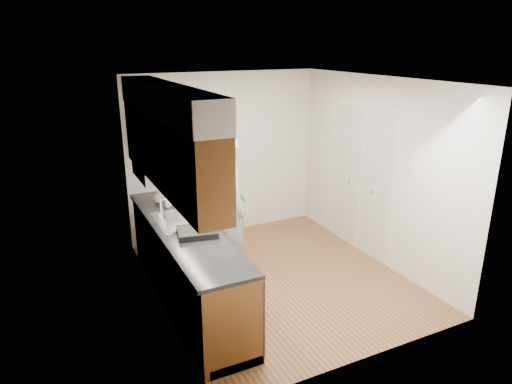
# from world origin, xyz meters

# --- Properties ---
(floor) EXTENTS (3.50, 3.50, 0.00)m
(floor) POSITION_xyz_m (0.00, 0.00, 0.00)
(floor) COLOR #915B37
(floor) RESTS_ON ground
(ceiling) EXTENTS (3.50, 3.50, 0.00)m
(ceiling) POSITION_xyz_m (0.00, 0.00, 2.50)
(ceiling) COLOR white
(ceiling) RESTS_ON wall_left
(wall_left) EXTENTS (0.02, 3.50, 2.50)m
(wall_left) POSITION_xyz_m (-1.50, 0.00, 1.25)
(wall_left) COLOR silver
(wall_left) RESTS_ON floor
(wall_right) EXTENTS (0.02, 3.50, 2.50)m
(wall_right) POSITION_xyz_m (1.50, 0.00, 1.25)
(wall_right) COLOR silver
(wall_right) RESTS_ON floor
(wall_back) EXTENTS (3.00, 0.02, 2.50)m
(wall_back) POSITION_xyz_m (0.00, 1.75, 1.25)
(wall_back) COLOR silver
(wall_back) RESTS_ON floor
(counter) EXTENTS (0.64, 2.80, 1.30)m
(counter) POSITION_xyz_m (-1.20, -0.00, 0.49)
(counter) COLOR brown
(counter) RESTS_ON floor
(upper_cabinets) EXTENTS (0.47, 2.80, 1.21)m
(upper_cabinets) POSITION_xyz_m (-1.33, 0.05, 1.95)
(upper_cabinets) COLOR brown
(upper_cabinets) RESTS_ON wall_left
(closet_door) EXTENTS (0.02, 1.22, 2.05)m
(closet_door) POSITION_xyz_m (1.49, 0.30, 1.02)
(closet_door) COLOR white
(closet_door) RESTS_ON wall_right
(floor_mat) EXTENTS (0.55, 0.94, 0.02)m
(floor_mat) POSITION_xyz_m (-0.53, 0.31, 0.01)
(floor_mat) COLOR #5A5B5D
(floor_mat) RESTS_ON floor
(person) EXTENTS (0.51, 0.75, 2.09)m
(person) POSITION_xyz_m (-0.53, 0.31, 1.06)
(person) COLOR #95B0B5
(person) RESTS_ON floor_mat
(soap_bottle_a) EXTENTS (0.12, 0.12, 0.24)m
(soap_bottle_a) POSITION_xyz_m (-1.19, 0.71, 1.06)
(soap_bottle_a) COLOR silver
(soap_bottle_a) RESTS_ON counter
(soap_bottle_b) EXTENTS (0.09, 0.09, 0.17)m
(soap_bottle_b) POSITION_xyz_m (-1.01, 0.89, 1.02)
(soap_bottle_b) COLOR silver
(soap_bottle_b) RESTS_ON counter
(soap_bottle_c) EXTENTS (0.19, 0.19, 0.18)m
(soap_bottle_c) POSITION_xyz_m (-1.25, 0.91, 1.03)
(soap_bottle_c) COLOR silver
(soap_bottle_c) RESTS_ON counter
(soda_can) EXTENTS (0.07, 0.07, 0.11)m
(soda_can) POSITION_xyz_m (-1.07, 0.58, 0.99)
(soda_can) COLOR #B6321F
(soda_can) RESTS_ON counter
(steel_can) EXTENTS (0.08, 0.08, 0.12)m
(steel_can) POSITION_xyz_m (-1.10, 0.57, 1.00)
(steel_can) COLOR #A5A5AA
(steel_can) RESTS_ON counter
(dish_rack) EXTENTS (0.47, 0.42, 0.06)m
(dish_rack) POSITION_xyz_m (-1.15, -0.29, 0.97)
(dish_rack) COLOR black
(dish_rack) RESTS_ON counter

